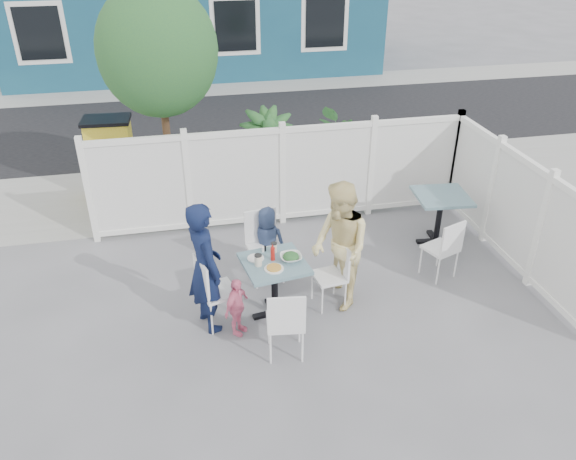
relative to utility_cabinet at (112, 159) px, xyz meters
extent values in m
plane|color=slate|center=(2.58, -4.00, -0.67)|extent=(80.00, 80.00, 0.00)
cube|color=gray|center=(2.58, -0.20, -0.67)|extent=(24.00, 2.60, 0.01)
cube|color=black|center=(2.58, 3.50, -0.67)|extent=(24.00, 5.00, 0.01)
cube|color=gray|center=(2.58, 6.60, -0.67)|extent=(24.00, 1.60, 0.01)
cube|color=black|center=(-0.42, 7.02, 0.93)|extent=(1.20, 0.04, 1.40)
cube|color=black|center=(3.58, 7.02, 0.93)|extent=(1.20, 0.04, 1.40)
cube|color=white|center=(2.68, -1.60, 0.15)|extent=(5.80, 0.04, 1.40)
cube|color=white|center=(2.68, -1.60, 0.89)|extent=(5.86, 0.08, 0.08)
cube|color=white|center=(2.68, -1.60, -0.61)|extent=(5.86, 0.08, 0.12)
cube|color=white|center=(5.58, -3.40, 0.15)|extent=(0.04, 3.60, 1.40)
cube|color=white|center=(5.58, -3.40, 0.89)|extent=(0.08, 3.66, 0.08)
cube|color=white|center=(5.58, -3.40, -0.61)|extent=(0.08, 3.66, 0.12)
cylinder|color=#382316|center=(0.98, -0.70, 0.53)|extent=(0.12, 0.12, 2.40)
ellipsoid|color=#21522D|center=(0.98, -0.70, 1.93)|extent=(1.80, 1.62, 1.98)
cube|color=gold|center=(0.00, 0.00, 0.00)|extent=(0.75, 0.56, 1.35)
imported|color=#21522D|center=(2.54, -0.90, 0.15)|extent=(1.00, 1.00, 1.65)
imported|color=#21522D|center=(4.08, -1.00, 0.11)|extent=(1.74, 1.81, 1.56)
cube|color=#3E6470|center=(2.11, -3.93, 0.08)|extent=(0.83, 0.83, 0.04)
cylinder|color=black|center=(2.11, -3.93, -0.30)|extent=(0.08, 0.08, 0.71)
cube|color=black|center=(2.11, -3.93, -0.65)|extent=(0.58, 0.17, 0.04)
cube|color=black|center=(2.11, -3.93, -0.65)|extent=(0.17, 0.58, 0.04)
cube|color=#3E6470|center=(4.84, -2.71, 0.10)|extent=(0.83, 0.83, 0.04)
cylinder|color=black|center=(4.84, -2.71, -0.29)|extent=(0.09, 0.09, 0.73)
cube|color=black|center=(4.84, -2.71, -0.65)|extent=(0.60, 0.15, 0.04)
cube|color=black|center=(4.84, -2.71, -0.65)|extent=(0.15, 0.60, 0.04)
cube|color=white|center=(1.42, -3.94, -0.22)|extent=(0.51, 0.52, 0.04)
cube|color=white|center=(1.24, -4.00, 0.03)|extent=(0.15, 0.42, 0.45)
cylinder|color=white|center=(1.53, -3.72, -0.45)|extent=(0.02, 0.02, 0.45)
cylinder|color=white|center=(1.64, -4.07, -0.45)|extent=(0.02, 0.02, 0.45)
cylinder|color=white|center=(1.20, -3.82, -0.45)|extent=(0.02, 0.02, 0.45)
cylinder|color=white|center=(1.31, -4.17, -0.45)|extent=(0.02, 0.02, 0.45)
cube|color=white|center=(2.81, -3.87, -0.26)|extent=(0.42, 0.44, 0.04)
cube|color=white|center=(2.99, -3.84, -0.02)|extent=(0.08, 0.39, 0.42)
cylinder|color=white|center=(2.68, -4.05, -0.46)|extent=(0.02, 0.02, 0.42)
cylinder|color=white|center=(2.63, -3.72, -0.46)|extent=(0.02, 0.02, 0.42)
cylinder|color=white|center=(2.99, -4.01, -0.46)|extent=(0.02, 0.02, 0.42)
cylinder|color=white|center=(2.95, -3.68, -0.46)|extent=(0.02, 0.02, 0.42)
cube|color=white|center=(2.13, -3.15, -0.20)|extent=(0.50, 0.48, 0.04)
cube|color=white|center=(2.10, -2.95, 0.06)|extent=(0.44, 0.10, 0.47)
cylinder|color=white|center=(2.35, -3.30, -0.44)|extent=(0.03, 0.03, 0.47)
cylinder|color=white|center=(1.97, -3.36, -0.44)|extent=(0.03, 0.03, 0.47)
cylinder|color=white|center=(2.29, -2.94, -0.44)|extent=(0.03, 0.03, 0.47)
cylinder|color=white|center=(1.92, -3.00, -0.44)|extent=(0.03, 0.03, 0.47)
cube|color=white|center=(2.09, -4.65, -0.23)|extent=(0.46, 0.44, 0.04)
cube|color=white|center=(2.07, -4.84, 0.01)|extent=(0.41, 0.08, 0.44)
cylinder|color=white|center=(1.94, -4.47, -0.45)|extent=(0.02, 0.02, 0.44)
cylinder|color=white|center=(2.29, -4.51, -0.45)|extent=(0.02, 0.02, 0.44)
cylinder|color=white|center=(1.89, -4.80, -0.45)|extent=(0.02, 0.02, 0.44)
cylinder|color=white|center=(2.24, -4.84, -0.45)|extent=(0.02, 0.02, 0.44)
cube|color=white|center=(4.47, -3.54, -0.24)|extent=(0.51, 0.50, 0.04)
cube|color=white|center=(4.53, -3.71, 0.00)|extent=(0.39, 0.17, 0.43)
cylinder|color=white|center=(4.25, -3.45, -0.46)|extent=(0.02, 0.02, 0.43)
cylinder|color=white|center=(4.57, -3.33, -0.46)|extent=(0.02, 0.02, 0.43)
cylinder|color=white|center=(4.36, -3.76, -0.46)|extent=(0.02, 0.02, 0.43)
cylinder|color=white|center=(4.68, -3.63, -0.46)|extent=(0.02, 0.02, 0.43)
imported|color=#0E1738|center=(1.29, -3.95, 0.15)|extent=(0.57, 0.70, 1.65)
imported|color=yellow|center=(2.94, -3.85, 0.16)|extent=(0.75, 0.90, 1.66)
imported|color=navy|center=(2.18, -3.01, -0.17)|extent=(0.58, 0.48, 1.01)
imported|color=pink|center=(1.60, -4.19, -0.29)|extent=(0.43, 0.46, 0.76)
cylinder|color=white|center=(2.07, -4.08, 0.10)|extent=(0.23, 0.23, 0.01)
cylinder|color=white|center=(1.90, -3.81, 0.10)|extent=(0.20, 0.20, 0.01)
imported|color=white|center=(2.31, -3.92, 0.13)|extent=(0.26, 0.26, 0.06)
cylinder|color=beige|center=(1.91, -3.96, 0.16)|extent=(0.09, 0.09, 0.13)
cylinder|color=beige|center=(2.15, -3.70, 0.15)|extent=(0.08, 0.08, 0.11)
cylinder|color=#A81711|center=(2.10, -3.88, 0.18)|extent=(0.05, 0.05, 0.17)
cylinder|color=white|center=(2.01, -3.68, 0.13)|extent=(0.03, 0.03, 0.07)
cylinder|color=black|center=(2.04, -3.66, 0.13)|extent=(0.03, 0.03, 0.07)
camera|label=1|loc=(1.10, -9.45, 3.73)|focal=35.00mm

